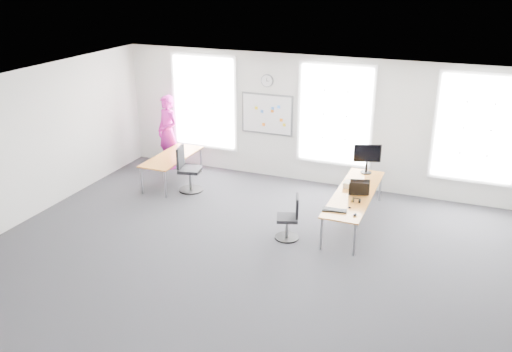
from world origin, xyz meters
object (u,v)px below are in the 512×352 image
at_px(person, 168,132).
at_px(desk_right, 355,194).
at_px(monitor, 367,156).
at_px(keyboard, 334,210).
at_px(chair_right, 290,220).
at_px(headphones, 356,200).
at_px(desk_left, 172,158).
at_px(chair_left, 188,172).

bearing_deg(person, desk_right, 8.87).
bearing_deg(monitor, keyboard, -113.76).
relative_size(chair_right, person, 0.46).
bearing_deg(desk_right, headphones, -74.92).
bearing_deg(person, monitor, 21.40).
distance_m(desk_right, headphones, 0.49).
xyz_separation_m(desk_left, headphones, (4.58, -1.02, 0.09)).
relative_size(person, monitor, 2.89).
distance_m(desk_left, chair_left, 0.65).
relative_size(person, headphones, 11.65).
xyz_separation_m(desk_left, person, (-0.62, 0.90, 0.32)).
height_order(chair_left, headphones, chair_left).
relative_size(desk_right, chair_right, 3.14).
distance_m(person, headphones, 5.55).
xyz_separation_m(desk_right, chair_left, (-3.89, 0.26, -0.16)).
relative_size(desk_left, chair_right, 2.11).
bearing_deg(headphones, desk_right, 114.17).
relative_size(desk_right, headphones, 16.98).
relative_size(chair_right, headphones, 5.41).
height_order(chair_right, monitor, monitor).
height_order(desk_left, chair_left, chair_left).
bearing_deg(monitor, desk_right, -109.37).
height_order(chair_left, monitor, monitor).
bearing_deg(person, desk_left, -30.56).
distance_m(person, keyboard, 5.49).
bearing_deg(desk_right, keyboard, -99.11).
height_order(desk_left, person, person).
bearing_deg(headphones, chair_left, 178.82).
relative_size(desk_right, monitor, 4.21).
distance_m(chair_right, keyboard, 0.87).
distance_m(desk_left, person, 1.14).
xyz_separation_m(person, headphones, (5.20, -1.91, -0.23)).
bearing_deg(desk_left, keyboard, -19.65).
height_order(person, monitor, person).
bearing_deg(headphones, chair_right, -140.92).
height_order(desk_right, headphones, headphones).
bearing_deg(desk_left, headphones, -12.49).
relative_size(desk_right, keyboard, 6.11).
xyz_separation_m(person, keyboard, (4.92, -2.43, -0.26)).
height_order(keyboard, headphones, headphones).
bearing_deg(chair_right, monitor, 138.20).
xyz_separation_m(person, monitor, (5.07, -0.30, 0.12)).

